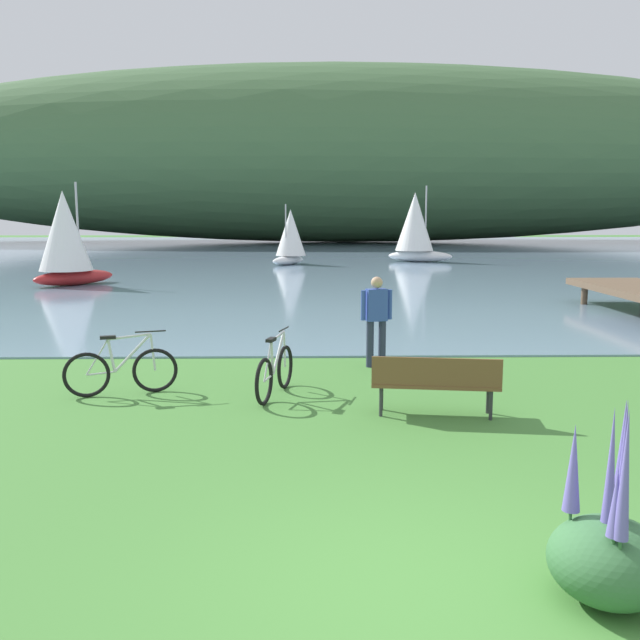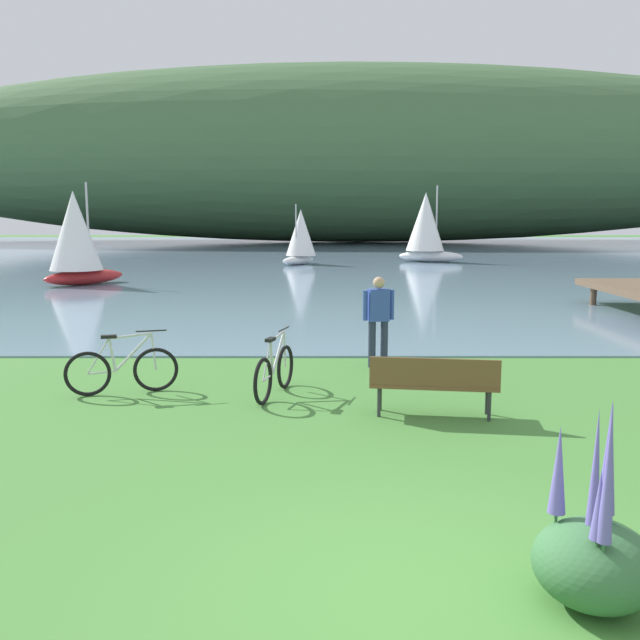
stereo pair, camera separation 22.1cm
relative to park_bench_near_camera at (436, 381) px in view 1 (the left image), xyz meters
The scene contains 11 objects.
ground_plane 4.72m from the park_bench_near_camera, 101.95° to the right, with size 200.00×200.00×0.00m, color #478438.
bay_water 44.10m from the park_bench_near_camera, 91.26° to the left, with size 180.00×80.00×0.04m, color #7A99B2.
distant_hillside 67.15m from the park_bench_near_camera, 87.82° to the left, with size 111.56×28.00×18.69m, color #42663D.
park_bench_near_camera is the anchor object (origin of this frame).
bicycle_leaning_near_bench 2.59m from the park_bench_near_camera, 153.62° to the left, with size 0.54×1.72×1.01m.
bicycle_beside_path 4.94m from the park_bench_near_camera, 164.89° to the left, with size 1.71×0.57×1.01m.
person_at_shoreline 3.33m from the park_bench_near_camera, 98.90° to the left, with size 0.60×0.30×1.71m.
echium_bush_closest_to_camera 4.74m from the park_bench_near_camera, 85.29° to the right, with size 0.89×0.89×1.55m.
sailboat_nearest_to_shore 30.75m from the park_bench_near_camera, 95.12° to the left, with size 2.50×2.96×3.49m.
sailboat_mid_bay 33.33m from the park_bench_near_camera, 81.47° to the left, with size 4.10×2.96×4.65m.
sailboat_toward_hillside 21.77m from the park_bench_near_camera, 122.00° to the left, with size 3.22×3.41×4.17m.
Camera 1 is at (-0.86, -4.75, 2.82)m, focal length 38.21 mm.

